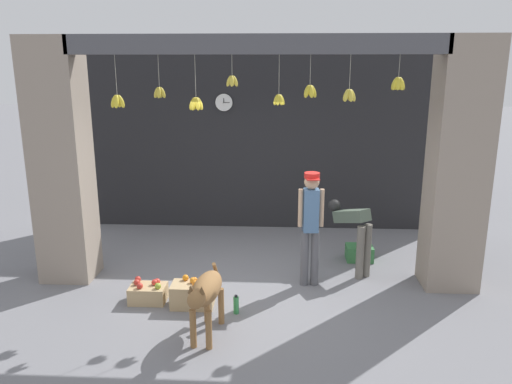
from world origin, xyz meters
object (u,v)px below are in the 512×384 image
object	(u,v)px
worker_stooping	(354,229)
wall_clock	(224,102)
fruit_crate_oranges	(193,294)
water_bottle	(236,305)
shopkeeper	(311,221)
produce_box_green	(359,253)
dog	(206,292)
fruit_crate_apples	(148,293)

from	to	relation	value
worker_stooping	wall_clock	world-z (taller)	wall_clock
fruit_crate_oranges	water_bottle	xyz separation A→B (m)	(0.55, -0.17, -0.05)
shopkeeper	produce_box_green	distance (m)	1.49
dog	worker_stooping	distance (m)	2.64
worker_stooping	produce_box_green	distance (m)	0.75
water_bottle	produce_box_green	bearing A→B (deg)	45.81
produce_box_green	dog	bearing A→B (deg)	-130.69
shopkeeper	water_bottle	world-z (taller)	shopkeeper
worker_stooping	fruit_crate_apples	bearing A→B (deg)	163.70
water_bottle	wall_clock	bearing A→B (deg)	98.50
water_bottle	worker_stooping	bearing A→B (deg)	40.02
water_bottle	fruit_crate_apples	bearing A→B (deg)	167.53
fruit_crate_oranges	shopkeeper	bearing A→B (deg)	25.28
shopkeeper	worker_stooping	distance (m)	0.83
worker_stooping	wall_clock	xyz separation A→B (m)	(-2.07, 2.00, 1.63)
worker_stooping	wall_clock	distance (m)	3.31
worker_stooping	fruit_crate_oranges	size ratio (longest dim) A/B	1.93
fruit_crate_oranges	fruit_crate_apples	bearing A→B (deg)	171.47
dog	produce_box_green	bearing A→B (deg)	146.43
produce_box_green	shopkeeper	bearing A→B (deg)	-131.29
fruit_crate_oranges	produce_box_green	xyz separation A→B (m)	(2.31, 1.64, -0.05)
fruit_crate_oranges	fruit_crate_apples	size ratio (longest dim) A/B	1.15
fruit_crate_apples	worker_stooping	bearing A→B (deg)	21.39
wall_clock	shopkeeper	bearing A→B (deg)	-59.86
fruit_crate_apples	water_bottle	bearing A→B (deg)	-12.47
dog	worker_stooping	xyz separation A→B (m)	(1.85, 1.88, 0.13)
worker_stooping	produce_box_green	world-z (taller)	worker_stooping
produce_box_green	water_bottle	bearing A→B (deg)	-134.19
shopkeeper	fruit_crate_oranges	distance (m)	1.81
shopkeeper	fruit_crate_apples	distance (m)	2.31
fruit_crate_apples	dog	bearing A→B (deg)	-42.77
fruit_crate_oranges	worker_stooping	bearing A→B (deg)	28.54
produce_box_green	wall_clock	xyz separation A→B (m)	(-2.25, 1.52, 2.18)
shopkeeper	fruit_crate_oranges	world-z (taller)	shopkeeper
produce_box_green	wall_clock	size ratio (longest dim) A/B	1.27
worker_stooping	fruit_crate_oranges	distance (m)	2.48
fruit_crate_oranges	wall_clock	xyz separation A→B (m)	(0.06, 3.16, 2.13)
fruit_crate_apples	water_bottle	xyz separation A→B (m)	(1.15, -0.26, -0.01)
worker_stooping	produce_box_green	bearing A→B (deg)	32.15
worker_stooping	dog	bearing A→B (deg)	-172.27
water_bottle	wall_clock	xyz separation A→B (m)	(-0.50, 3.32, 2.18)
dog	water_bottle	distance (m)	0.76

